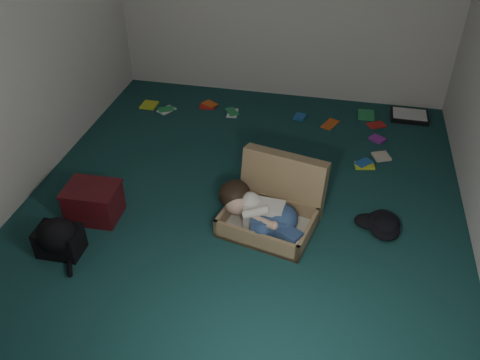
% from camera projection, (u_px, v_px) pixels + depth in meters
% --- Properties ---
extents(floor, '(4.50, 4.50, 0.00)m').
position_uv_depth(floor, '(243.00, 201.00, 4.74)').
color(floor, '#153D3C').
rests_on(floor, ground).
extents(wall_front, '(4.50, 0.00, 4.50)m').
position_uv_depth(wall_front, '(138.00, 284.00, 2.20)').
color(wall_front, silver).
rests_on(wall_front, ground).
extents(wall_left, '(0.00, 4.50, 4.50)m').
position_uv_depth(wall_left, '(14.00, 50.00, 4.31)').
color(wall_left, silver).
rests_on(wall_left, ground).
extents(suitcase, '(0.91, 0.89, 0.56)m').
position_uv_depth(suitcase, '(274.00, 205.00, 4.43)').
color(suitcase, '#957952').
rests_on(suitcase, floor).
extents(person, '(0.79, 0.53, 0.35)m').
position_uv_depth(person, '(260.00, 212.00, 4.28)').
color(person, silver).
rests_on(person, suitcase).
extents(maroon_bin, '(0.47, 0.38, 0.32)m').
position_uv_depth(maroon_bin, '(94.00, 202.00, 4.47)').
color(maroon_bin, '#430D11').
rests_on(maroon_bin, floor).
extents(backpack, '(0.44, 0.36, 0.26)m').
position_uv_depth(backpack, '(59.00, 240.00, 4.12)').
color(backpack, black).
rests_on(backpack, floor).
extents(clothing_pile, '(0.44, 0.38, 0.12)m').
position_uv_depth(clothing_pile, '(375.00, 221.00, 4.42)').
color(clothing_pile, black).
rests_on(clothing_pile, floor).
extents(paper_tray, '(0.43, 0.32, 0.06)m').
position_uv_depth(paper_tray, '(409.00, 116.00, 5.99)').
color(paper_tray, black).
rests_on(paper_tray, floor).
extents(book_scatter, '(2.97, 1.29, 0.02)m').
position_uv_depth(book_scatter, '(292.00, 124.00, 5.87)').
color(book_scatter, '#C7D726').
rests_on(book_scatter, floor).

